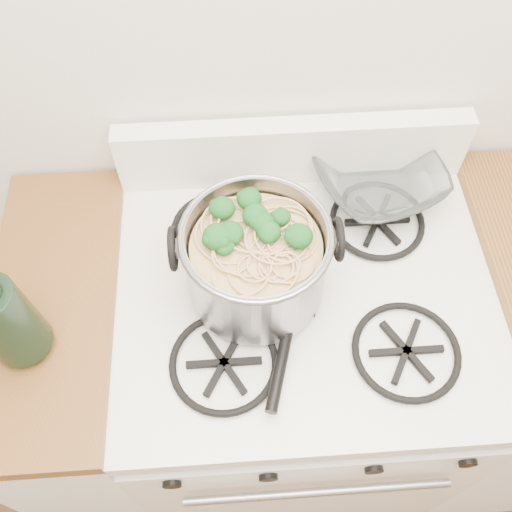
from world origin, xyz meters
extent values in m
cube|color=white|center=(0.00, 1.27, 0.41)|extent=(0.76, 0.65, 0.81)
cube|color=white|center=(0.00, 1.27, 0.88)|extent=(0.76, 0.65, 0.04)
cube|color=black|center=(0.00, 0.95, 0.42)|extent=(0.58, 0.02, 0.46)
cube|color=black|center=(0.00, 1.27, 0.91)|extent=(0.60, 0.56, 0.02)
cylinder|color=black|center=(-0.28, 0.95, 0.78)|extent=(0.04, 0.03, 0.04)
cylinder|color=black|center=(-0.10, 0.95, 0.78)|extent=(0.04, 0.03, 0.04)
cylinder|color=black|center=(0.10, 0.95, 0.78)|extent=(0.04, 0.03, 0.04)
cylinder|color=black|center=(0.28, 0.95, 0.78)|extent=(0.04, 0.03, 0.04)
cube|color=silver|center=(-0.51, 1.27, 0.44)|extent=(0.25, 0.65, 0.88)
cube|color=#533214|center=(-0.51, 1.27, 0.90)|extent=(0.25, 0.65, 0.04)
cylinder|color=gray|center=(-0.10, 1.27, 1.01)|extent=(0.26, 0.26, 0.17)
torus|color=gray|center=(-0.10, 1.27, 1.09)|extent=(0.27, 0.27, 0.01)
torus|color=black|center=(-0.25, 1.27, 1.07)|extent=(0.01, 0.08, 0.08)
torus|color=black|center=(0.05, 1.27, 1.07)|extent=(0.01, 0.08, 0.08)
cylinder|color=tan|center=(-0.10, 1.27, 0.99)|extent=(0.24, 0.24, 0.14)
sphere|color=#154F1A|center=(-0.10, 1.27, 1.08)|extent=(0.04, 0.04, 0.04)
sphere|color=#154F1A|center=(-0.10, 1.27, 1.08)|extent=(0.04, 0.04, 0.04)
sphere|color=#154F1A|center=(-0.10, 1.27, 1.08)|extent=(0.04, 0.04, 0.04)
sphere|color=#154F1A|center=(-0.10, 1.27, 1.08)|extent=(0.04, 0.04, 0.04)
sphere|color=#154F1A|center=(-0.10, 1.27, 1.08)|extent=(0.04, 0.04, 0.04)
sphere|color=#154F1A|center=(-0.10, 1.27, 1.08)|extent=(0.04, 0.04, 0.04)
sphere|color=#154F1A|center=(-0.10, 1.27, 1.08)|extent=(0.04, 0.04, 0.04)
sphere|color=#154F1A|center=(-0.10, 1.27, 1.08)|extent=(0.04, 0.04, 0.04)
sphere|color=#154F1A|center=(-0.10, 1.27, 1.08)|extent=(0.04, 0.04, 0.04)
sphere|color=#154F1A|center=(-0.10, 1.27, 1.08)|extent=(0.04, 0.04, 0.04)
imported|color=white|center=(0.18, 1.50, 0.94)|extent=(0.14, 0.14, 0.03)
imported|color=black|center=(-0.53, 1.17, 1.06)|extent=(0.13, 0.13, 0.28)
camera|label=1|loc=(-0.14, 0.72, 1.90)|focal=40.00mm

